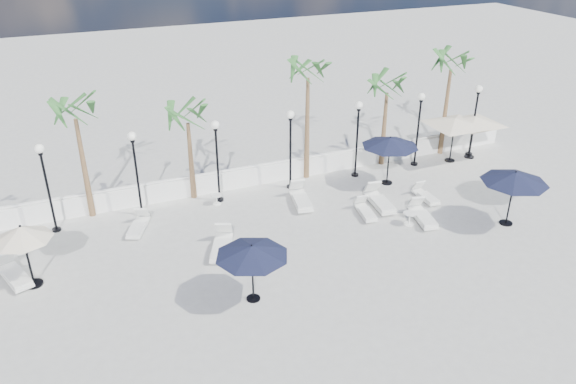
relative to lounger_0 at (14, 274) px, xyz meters
name	(u,v)px	position (x,y,z in m)	size (l,w,h in m)	color
ground	(356,257)	(12.01, -3.36, -0.25)	(100.00, 100.00, 0.00)	#989793
balustrade	(282,171)	(12.01, 4.14, 0.21)	(26.00, 0.30, 1.01)	white
lamppost_0	(45,176)	(1.51, 3.14, 2.24)	(0.36, 0.36, 3.84)	black
lamppost_1	(135,162)	(5.01, 3.14, 2.24)	(0.36, 0.36, 3.84)	black
lamppost_2	(217,150)	(8.51, 3.14, 2.24)	(0.36, 0.36, 3.84)	black
lamppost_3	(290,139)	(12.01, 3.14, 2.24)	(0.36, 0.36, 3.84)	black
lamppost_4	(358,129)	(15.51, 3.14, 2.24)	(0.36, 0.36, 3.84)	black
lamppost_5	(419,119)	(19.01, 3.14, 2.24)	(0.36, 0.36, 3.84)	black
lamppost_6	(476,111)	(22.51, 3.14, 2.24)	(0.36, 0.36, 3.84)	black
palm_0	(75,116)	(3.01, 3.94, 4.28)	(2.60, 2.60, 5.50)	brown
palm_1	(188,120)	(7.51, 3.94, 3.50)	(2.60, 2.60, 4.70)	brown
palm_2	(308,76)	(13.21, 3.94, 4.86)	(2.60, 2.60, 6.10)	brown
palm_3	(387,90)	(17.51, 3.94, 3.70)	(2.60, 2.60, 4.90)	brown
palm_4	(451,67)	(21.21, 3.94, 4.47)	(2.60, 2.60, 5.70)	brown
lounger_0	(14,274)	(0.00, 0.00, 0.00)	(1.30, 2.11, 0.76)	silver
lounger_1	(138,226)	(4.65, 1.86, -0.03)	(1.24, 1.84, 0.66)	silver
lounger_2	(301,199)	(11.80, 1.42, 0.02)	(1.10, 2.24, 0.80)	silver
lounger_3	(222,245)	(7.39, -0.98, 0.01)	(1.45, 2.19, 0.79)	silver
lounger_4	(365,211)	(13.97, -0.61, -0.04)	(0.82, 1.73, 0.62)	silver
lounger_5	(380,201)	(14.97, -0.12, 0.02)	(0.95, 2.23, 0.81)	silver
lounger_6	(425,195)	(17.24, -0.37, -0.05)	(0.59, 1.66, 0.62)	silver
lounger_7	(423,215)	(15.98, -1.96, 0.00)	(1.05, 2.09, 0.75)	silver
side_table_0	(20,248)	(0.18, 1.83, 0.01)	(0.45, 0.45, 0.44)	silver
side_table_1	(217,199)	(8.29, 2.84, 0.03)	(0.49, 0.49, 0.48)	silver
side_table_2	(410,217)	(15.29, -2.01, 0.08)	(0.57, 0.57, 0.55)	silver
parasol_navy_left	(252,251)	(7.52, -4.30, 1.68)	(2.48, 2.48, 2.19)	black
parasol_navy_mid	(390,142)	(16.52, 1.79, 1.88)	(2.71, 2.71, 2.43)	black
parasol_navy_right	(515,178)	(19.11, -3.54, 1.90)	(2.74, 2.74, 2.45)	black
parasol_cream_sq_a	(455,119)	(21.02, 2.84, 2.10)	(5.18, 5.18, 2.54)	black
parasol_cream_sq_b	(475,117)	(22.29, 2.84, 2.01)	(4.89, 4.89, 2.45)	black
parasol_cream_small	(22,234)	(0.61, -0.55, 1.84)	(2.00, 2.00, 2.45)	black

